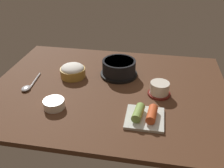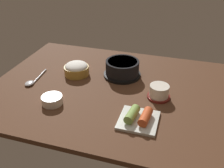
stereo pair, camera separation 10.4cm
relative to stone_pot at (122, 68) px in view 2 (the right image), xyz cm
name	(u,v)px [view 2 (the right image)]	position (x,y,z in cm)	size (l,w,h in cm)	color
dining_table	(109,89)	(-2.79, -11.49, -4.78)	(100.00, 76.00, 2.00)	#4C2D1C
stone_pot	(122,68)	(0.00, 0.00, 0.00)	(17.02, 17.02, 7.39)	black
rice_bowl	(77,69)	(-20.42, -5.10, -0.77)	(11.37, 11.37, 6.14)	#B78C38
tea_cup_with_saucer	(159,92)	(18.62, -13.35, -1.04)	(9.23, 9.23, 5.52)	maroon
kimchi_plate	(139,118)	(13.99, -30.41, -2.23)	(13.47, 13.47, 4.28)	silver
side_bowl_near	(52,100)	(-20.00, -29.37, -2.01)	(8.00, 8.00, 3.29)	white
spoon	(32,81)	(-36.14, -17.56, -3.15)	(3.60, 16.34, 1.35)	#B7B7BC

